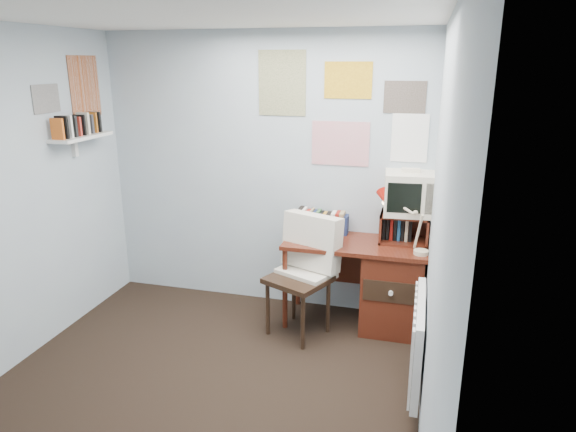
% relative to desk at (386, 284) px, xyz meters
% --- Properties ---
extents(ground, '(3.50, 3.50, 0.00)m').
position_rel_desk_xyz_m(ground, '(-1.17, -1.48, -0.41)').
color(ground, black).
rests_on(ground, ground).
extents(back_wall, '(3.00, 0.02, 2.50)m').
position_rel_desk_xyz_m(back_wall, '(-1.17, 0.27, 0.84)').
color(back_wall, '#ABBCC3').
rests_on(back_wall, ground).
extents(right_wall, '(0.02, 3.50, 2.50)m').
position_rel_desk_xyz_m(right_wall, '(0.33, -1.48, 0.84)').
color(right_wall, '#ABBCC3').
rests_on(right_wall, ground).
extents(ceiling, '(3.00, 3.50, 0.02)m').
position_rel_desk_xyz_m(ceiling, '(-1.17, -1.48, 2.09)').
color(ceiling, white).
rests_on(ceiling, back_wall).
extents(desk, '(1.20, 0.55, 0.76)m').
position_rel_desk_xyz_m(desk, '(0.00, 0.00, 0.00)').
color(desk, '#582114').
rests_on(desk, ground).
extents(desk_chair, '(0.66, 0.65, 0.99)m').
position_rel_desk_xyz_m(desk_chair, '(-0.70, -0.30, 0.09)').
color(desk_chair, black).
rests_on(desk_chair, ground).
extents(desk_lamp, '(0.36, 0.32, 0.43)m').
position_rel_desk_xyz_m(desk_lamp, '(0.27, -0.15, 0.57)').
color(desk_lamp, red).
rests_on(desk_lamp, desk).
extents(tv_riser, '(0.40, 0.30, 0.25)m').
position_rel_desk_xyz_m(tv_riser, '(0.12, 0.11, 0.48)').
color(tv_riser, '#582114').
rests_on(tv_riser, desk).
extents(crt_tv, '(0.43, 0.40, 0.38)m').
position_rel_desk_xyz_m(crt_tv, '(0.14, 0.13, 0.80)').
color(crt_tv, beige).
rests_on(crt_tv, tv_riser).
extents(book_row, '(0.60, 0.14, 0.22)m').
position_rel_desk_xyz_m(book_row, '(-0.51, 0.18, 0.46)').
color(book_row, '#582114').
rests_on(book_row, desk).
extents(radiator, '(0.09, 0.80, 0.60)m').
position_rel_desk_xyz_m(radiator, '(0.29, -0.93, 0.01)').
color(radiator, white).
rests_on(radiator, right_wall).
extents(wall_shelf, '(0.20, 0.62, 0.24)m').
position_rel_desk_xyz_m(wall_shelf, '(-2.57, -0.38, 1.21)').
color(wall_shelf, white).
rests_on(wall_shelf, left_wall).
extents(posters_back, '(1.20, 0.01, 0.90)m').
position_rel_desk_xyz_m(posters_back, '(-0.47, 0.26, 1.44)').
color(posters_back, white).
rests_on(posters_back, back_wall).
extents(posters_left, '(0.01, 0.70, 0.60)m').
position_rel_desk_xyz_m(posters_left, '(-2.67, -0.38, 1.59)').
color(posters_left, white).
rests_on(posters_left, left_wall).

